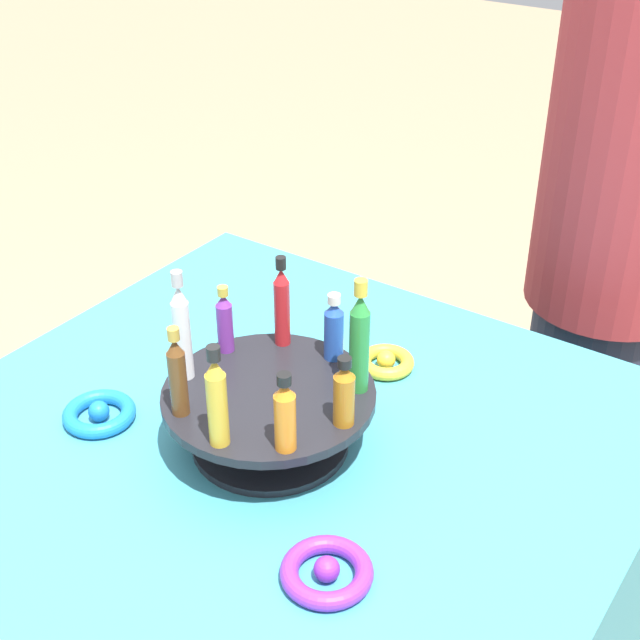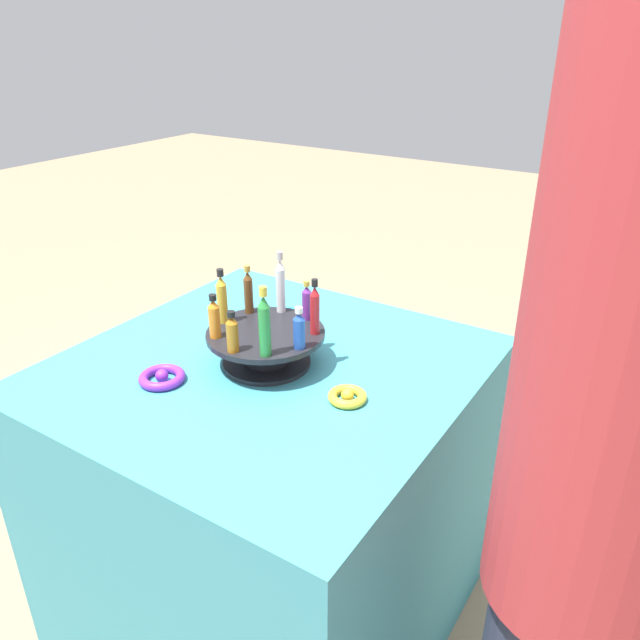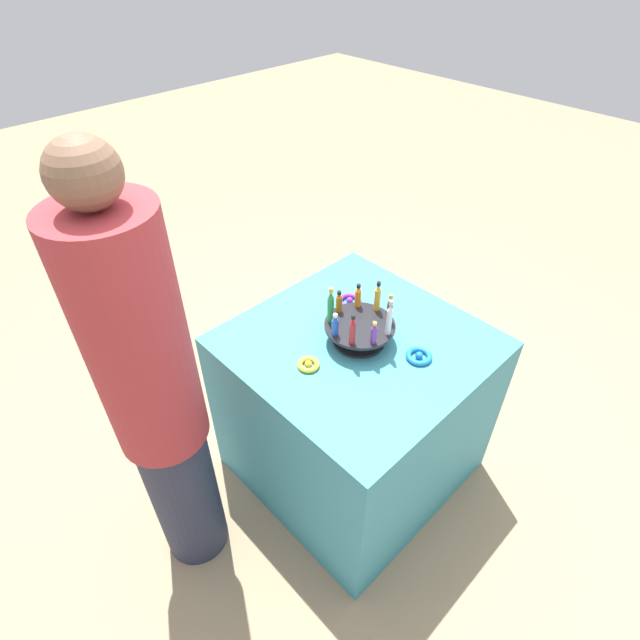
# 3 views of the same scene
# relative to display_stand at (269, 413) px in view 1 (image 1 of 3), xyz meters

# --- Properties ---
(display_stand) EXTENTS (0.26, 0.26, 0.08)m
(display_stand) POSITION_rel_display_stand_xyz_m (0.00, 0.00, 0.00)
(display_stand) COLOR black
(display_stand) RESTS_ON party_table
(bottle_green) EXTENTS (0.02, 0.02, 0.15)m
(bottle_green) POSITION_rel_display_stand_xyz_m (0.09, 0.07, 0.10)
(bottle_green) COLOR #288438
(bottle_green) RESTS_ON display_stand
(bottle_blue) EXTENTS (0.03, 0.03, 0.09)m
(bottle_blue) POSITION_rel_display_stand_xyz_m (0.02, 0.11, 0.08)
(bottle_blue) COLOR #234CAD
(bottle_blue) RESTS_ON display_stand
(bottle_red) EXTENTS (0.02, 0.02, 0.13)m
(bottle_red) POSITION_rel_display_stand_xyz_m (-0.05, 0.10, 0.09)
(bottle_red) COLOR #B21E23
(bottle_red) RESTS_ON display_stand
(bottle_purple) EXTENTS (0.02, 0.02, 0.09)m
(bottle_purple) POSITION_rel_display_stand_xyz_m (-0.10, 0.04, 0.08)
(bottle_purple) COLOR #702D93
(bottle_purple) RESTS_ON display_stand
(bottle_clear) EXTENTS (0.02, 0.02, 0.15)m
(bottle_clear) POSITION_rel_display_stand_xyz_m (-0.10, -0.03, 0.10)
(bottle_clear) COLOR silver
(bottle_clear) RESTS_ON display_stand
(bottle_brown) EXTENTS (0.02, 0.02, 0.12)m
(bottle_brown) POSITION_rel_display_stand_xyz_m (-0.06, -0.09, 0.09)
(bottle_brown) COLOR brown
(bottle_brown) RESTS_ON display_stand
(bottle_gold) EXTENTS (0.02, 0.02, 0.13)m
(bottle_gold) POSITION_rel_display_stand_xyz_m (0.01, -0.11, 0.09)
(bottle_gold) COLOR gold
(bottle_gold) RESTS_ON display_stand
(bottle_orange) EXTENTS (0.02, 0.02, 0.10)m
(bottle_orange) POSITION_rel_display_stand_xyz_m (0.08, -0.07, 0.08)
(bottle_orange) COLOR orange
(bottle_orange) RESTS_ON display_stand
(bottle_amber) EXTENTS (0.02, 0.02, 0.09)m
(bottle_amber) POSITION_rel_display_stand_xyz_m (0.11, -0.00, 0.07)
(bottle_amber) COLOR #AD6B19
(bottle_amber) RESTS_ON display_stand
(ribbon_bow_blue) EXTENTS (0.10, 0.10, 0.03)m
(ribbon_bow_blue) POSITION_rel_display_stand_xyz_m (-0.21, -0.09, -0.04)
(ribbon_bow_blue) COLOR blue
(ribbon_bow_blue) RESTS_ON party_table
(ribbon_bow_purple) EXTENTS (0.10, 0.10, 0.03)m
(ribbon_bow_purple) POSITION_rel_display_stand_xyz_m (0.18, -0.14, -0.04)
(ribbon_bow_purple) COLOR purple
(ribbon_bow_purple) RESTS_ON party_table
(ribbon_bow_gold) EXTENTS (0.08, 0.08, 0.03)m
(ribbon_bow_gold) POSITION_rel_display_stand_xyz_m (0.03, 0.23, -0.04)
(ribbon_bow_gold) COLOR gold
(ribbon_bow_gold) RESTS_ON party_table
(person_figure) EXTENTS (0.29, 0.29, 1.68)m
(person_figure) POSITION_rel_display_stand_xyz_m (0.19, 0.73, 0.02)
(person_figure) COLOR #282D42
(person_figure) RESTS_ON ground_plane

